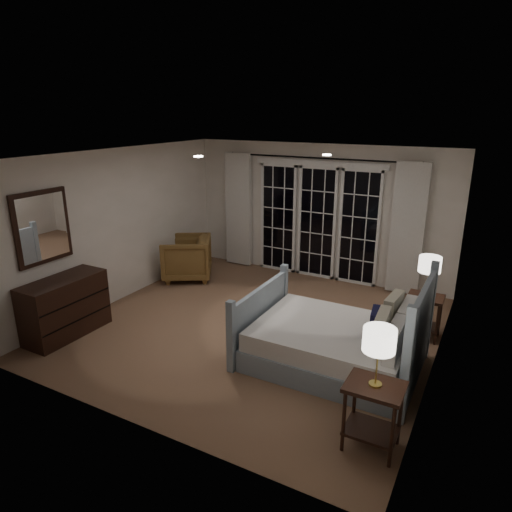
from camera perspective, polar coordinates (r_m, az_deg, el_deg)
The scene contains 20 objects.
floor at distance 6.85m, azimuth -0.29°, elevation -8.82°, with size 5.00×5.00×0.00m, color #8C624B.
ceiling at distance 6.14m, azimuth -0.33°, elevation 12.49°, with size 5.00×5.00×0.00m, color white.
wall_left at distance 7.86m, azimuth -16.55°, elevation 3.69°, with size 0.02×5.00×2.50m, color white.
wall_right at distance 5.68m, azimuth 22.41°, elevation -2.29°, with size 0.02×5.00×2.50m, color white.
wall_back at distance 8.59m, azimuth 7.77°, elevation 5.45°, with size 5.00×0.02×2.50m, color white.
wall_front at distance 4.49m, azimuth -15.93°, elevation -6.86°, with size 5.00×0.02×2.50m, color white.
french_doors at distance 8.59m, azimuth 7.63°, elevation 4.35°, with size 2.50×0.04×2.20m.
curtain_rod at distance 8.34m, azimuth 7.81°, elevation 12.04°, with size 0.03×0.03×3.50m, color black.
curtain_left at distance 9.21m, azimuth -2.20°, elevation 5.79°, with size 0.55×0.10×2.25m, color silver.
curtain_right at distance 8.08m, azimuth 18.42°, elevation 3.16°, with size 0.55×0.10×2.25m, color silver.
downlight_a at distance 6.36m, azimuth 8.84°, elevation 12.38°, with size 0.12×0.12×0.01m, color white.
downlight_b at distance 6.12m, azimuth -7.22°, elevation 12.24°, with size 0.12×0.12×0.01m, color white.
bed at distance 5.85m, azimuth 10.10°, elevation -10.60°, with size 2.09×1.49×1.21m.
nightstand_left at distance 4.58m, azimuth 14.44°, elevation -17.76°, with size 0.53×0.42×0.68m.
nightstand_right at distance 6.81m, azimuth 20.29°, elevation -6.37°, with size 0.48×0.38×0.62m.
lamp_left at distance 4.22m, azimuth 15.16°, elevation -10.16°, with size 0.29×0.29×0.57m.
lamp_right at distance 6.58m, azimuth 20.91°, elevation -1.03°, with size 0.30×0.30×0.57m.
armchair at distance 8.69m, azimuth -8.68°, elevation -0.22°, with size 0.87×0.89×0.81m, color brown.
dresser at distance 7.00m, azimuth -22.75°, elevation -5.89°, with size 0.51×1.19×0.84m.
mirror at distance 6.84m, azimuth -25.14°, elevation 3.27°, with size 0.05×0.85×1.00m.
Camera 1 is at (2.94, -5.36, 3.08)m, focal length 32.00 mm.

